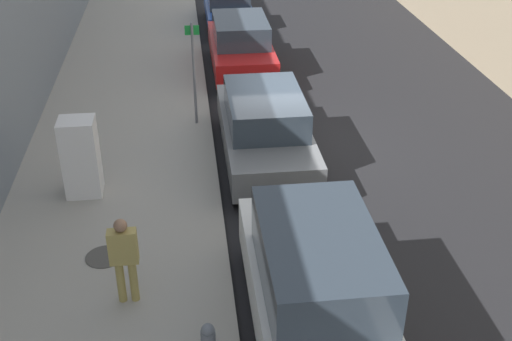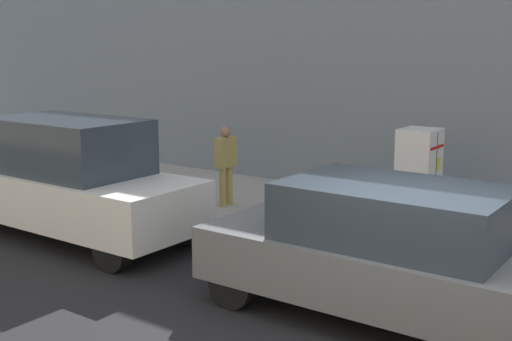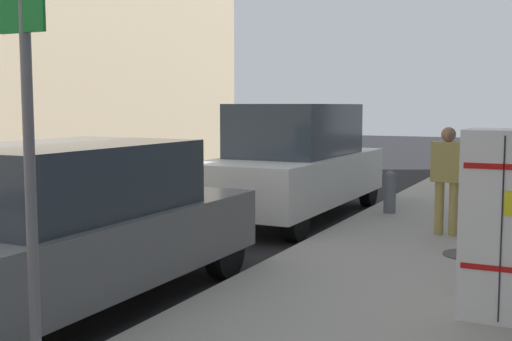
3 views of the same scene
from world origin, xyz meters
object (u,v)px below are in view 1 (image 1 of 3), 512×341
object	(u,v)px
parked_van_white	(317,292)
parked_suv_red	(241,45)
pedestrian_walking_far	(124,255)
parked_hatchback_blue	(228,9)
street_sign_post	(194,69)
parked_suv_gray	(265,127)
discarded_refrigerator	(81,157)

from	to	relation	value
parked_van_white	parked_suv_red	distance (m)	12.08
pedestrian_walking_far	parked_hatchback_blue	bearing A→B (deg)	-142.46
street_sign_post	parked_hatchback_blue	xyz separation A→B (m)	(1.57, 8.91, -0.95)
parked_van_white	parked_suv_gray	distance (m)	6.17
pedestrian_walking_far	parked_suv_gray	world-z (taller)	pedestrian_walking_far
parked_van_white	pedestrian_walking_far	bearing A→B (deg)	157.59
parked_suv_gray	parked_hatchback_blue	bearing A→B (deg)	90.00
pedestrian_walking_far	parked_suv_gray	size ratio (longest dim) A/B	0.34
pedestrian_walking_far	parked_suv_gray	xyz separation A→B (m)	(2.96, 4.94, -0.21)
pedestrian_walking_far	parked_van_white	xyz separation A→B (m)	(2.96, -1.22, -0.04)
parked_van_white	parked_suv_red	xyz separation A→B (m)	(0.00, 12.08, -0.14)
street_sign_post	parked_hatchback_blue	size ratio (longest dim) A/B	0.67
discarded_refrigerator	street_sign_post	world-z (taller)	street_sign_post
parked_suv_red	pedestrian_walking_far	bearing A→B (deg)	-105.24
parked_suv_red	parked_suv_gray	bearing A→B (deg)	-90.00
street_sign_post	parked_van_white	distance (m)	8.30
street_sign_post	pedestrian_walking_far	size ratio (longest dim) A/B	1.66
discarded_refrigerator	parked_hatchback_blue	bearing A→B (deg)	71.46
discarded_refrigerator	parked_suv_red	bearing A→B (deg)	60.49
parked_suv_red	parked_hatchback_blue	bearing A→B (deg)	90.00
parked_suv_red	parked_hatchback_blue	distance (m)	4.96
pedestrian_walking_far	discarded_refrigerator	bearing A→B (deg)	-114.67
discarded_refrigerator	parked_hatchback_blue	distance (m)	12.85
discarded_refrigerator	street_sign_post	xyz separation A→B (m)	(2.52, 3.27, 0.64)
street_sign_post	parked_suv_red	distance (m)	4.31
parked_van_white	parked_hatchback_blue	xyz separation A→B (m)	(-0.00, 17.04, -0.33)
pedestrian_walking_far	parked_suv_gray	distance (m)	5.77
discarded_refrigerator	parked_suv_red	world-z (taller)	discarded_refrigerator
pedestrian_walking_far	parked_van_white	distance (m)	3.20
street_sign_post	parked_suv_red	size ratio (longest dim) A/B	0.61
parked_suv_gray	street_sign_post	bearing A→B (deg)	128.55
street_sign_post	pedestrian_walking_far	xyz separation A→B (m)	(-1.39, -6.91, -0.57)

